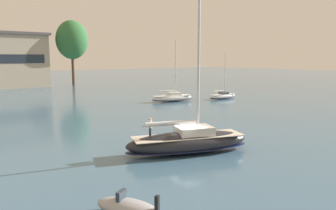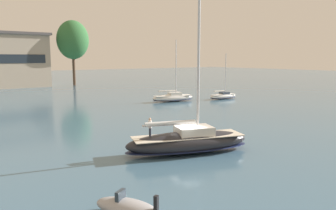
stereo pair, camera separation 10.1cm
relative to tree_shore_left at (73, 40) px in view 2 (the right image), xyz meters
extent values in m
plane|color=#42667F|center=(-19.05, -76.75, -13.80)|extent=(400.00, 400.00, 0.00)
cylinder|color=#4C3828|center=(0.00, 0.00, -8.48)|extent=(0.85, 0.85, 10.64)
ellipsoid|color=#336B38|center=(0.00, 0.00, 0.06)|extent=(9.58, 9.58, 11.71)
ellipsoid|color=#232328|center=(-19.05, -76.75, -12.83)|extent=(11.78, 6.73, 1.93)
ellipsoid|color=#19234C|center=(-19.05, -76.75, -13.36)|extent=(11.90, 6.80, 0.23)
cube|color=beige|center=(-19.05, -76.75, -12.27)|extent=(10.33, 5.81, 0.06)
cube|color=beige|center=(-18.51, -76.94, -11.84)|extent=(3.74, 3.15, 0.80)
cylinder|color=silver|center=(-18.19, -77.05, -5.14)|extent=(0.23, 0.23, 14.21)
cylinder|color=silver|center=(-20.60, -76.21, -11.10)|extent=(4.90, 1.86, 0.19)
cylinder|color=white|center=(-20.60, -76.21, -10.97)|extent=(4.45, 1.80, 0.31)
cylinder|color=#232838|center=(-22.14, -75.27, -11.82)|extent=(0.25, 0.25, 0.85)
cylinder|color=silver|center=(-22.14, -75.27, -11.07)|extent=(0.43, 0.43, 0.65)
sphere|color=tan|center=(-22.14, -75.27, -10.62)|extent=(0.24, 0.24, 0.24)
ellipsoid|color=white|center=(1.09, -48.47, -13.07)|extent=(8.85, 4.14, 1.45)
ellipsoid|color=#19234C|center=(1.09, -48.47, -13.47)|extent=(8.94, 4.19, 0.17)
cube|color=silver|center=(1.09, -48.47, -12.64)|extent=(7.77, 3.55, 0.06)
cube|color=silver|center=(1.51, -48.56, -12.32)|extent=(2.69, 2.14, 0.60)
cylinder|color=silver|center=(1.76, -48.61, -7.28)|extent=(0.17, 0.17, 10.67)
cylinder|color=silver|center=(-0.12, -48.20, -11.76)|extent=(3.79, 0.96, 0.15)
cylinder|color=white|center=(-0.12, -48.20, -11.66)|extent=(3.43, 0.96, 0.23)
ellipsoid|color=white|center=(11.87, -51.53, -13.23)|extent=(6.85, 2.39, 1.14)
ellipsoid|color=#19234C|center=(11.87, -51.53, -13.54)|extent=(6.92, 2.41, 0.14)
cube|color=silver|center=(11.87, -51.53, -12.88)|extent=(6.02, 2.03, 0.06)
cube|color=#333D4C|center=(12.21, -51.56, -12.62)|extent=(1.98, 1.46, 0.47)
cylinder|color=silver|center=(12.41, -51.57, -8.65)|extent=(0.13, 0.13, 8.41)
cylinder|color=silver|center=(10.90, -51.46, -12.18)|extent=(3.03, 0.34, 0.11)
cylinder|color=silver|center=(10.90, -51.46, -12.10)|extent=(2.73, 0.39, 0.18)
ellipsoid|color=#99999E|center=(-29.39, -83.81, -13.35)|extent=(3.13, 4.01, 0.90)
cube|color=black|center=(-28.53, -85.37, -12.85)|extent=(0.31, 0.29, 0.99)
cube|color=#28333D|center=(-29.57, -83.48, -12.72)|extent=(0.77, 0.57, 0.54)
camera|label=1|loc=(-37.68, -98.41, -5.35)|focal=35.00mm
camera|label=2|loc=(-37.60, -98.47, -5.35)|focal=35.00mm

